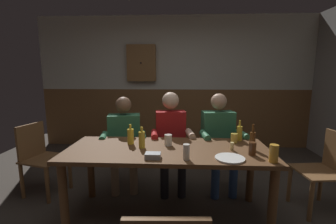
% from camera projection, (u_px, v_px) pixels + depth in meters
% --- Properties ---
extents(ground_plane, '(6.47, 6.47, 0.00)m').
position_uv_depth(ground_plane, '(168.00, 217.00, 2.46)').
color(ground_plane, '#423A33').
extents(back_wall_upper, '(5.39, 0.12, 1.42)m').
position_uv_depth(back_wall_upper, '(174.00, 53.00, 4.60)').
color(back_wall_upper, beige).
extents(back_wall_wainscot, '(5.39, 0.12, 1.17)m').
position_uv_depth(back_wall_wainscot, '(174.00, 118.00, 4.82)').
color(back_wall_wainscot, brown).
rests_on(back_wall_wainscot, ground_plane).
extents(dining_table, '(2.06, 0.83, 0.74)m').
position_uv_depth(dining_table, '(168.00, 158.00, 2.39)').
color(dining_table, brown).
rests_on(dining_table, ground_plane).
extents(person_0, '(0.60, 0.59, 1.20)m').
position_uv_depth(person_0, '(124.00, 138.00, 3.06)').
color(person_0, '#33724C').
rests_on(person_0, ground_plane).
extents(person_1, '(0.56, 0.54, 1.26)m').
position_uv_depth(person_1, '(171.00, 136.00, 3.01)').
color(person_1, '#AD1919').
rests_on(person_1, ground_plane).
extents(person_2, '(0.58, 0.55, 1.25)m').
position_uv_depth(person_2, '(219.00, 137.00, 2.99)').
color(person_2, '#33724C').
rests_on(person_2, ground_plane).
extents(chair_empty_near_right, '(0.53, 0.53, 0.88)m').
position_uv_depth(chair_empty_near_right, '(40.00, 156.00, 2.90)').
color(chair_empty_near_right, brown).
rests_on(chair_empty_near_right, ground_plane).
extents(chair_empty_near_left, '(0.48, 0.48, 0.88)m').
position_uv_depth(chair_empty_near_left, '(326.00, 169.00, 2.52)').
color(chair_empty_near_left, brown).
rests_on(chair_empty_near_left, ground_plane).
extents(table_candle, '(0.04, 0.04, 0.08)m').
position_uv_depth(table_candle, '(232.00, 146.00, 2.32)').
color(table_candle, '#F9E08C').
rests_on(table_candle, dining_table).
extents(condiment_caddy, '(0.14, 0.10, 0.05)m').
position_uv_depth(condiment_caddy, '(153.00, 156.00, 2.10)').
color(condiment_caddy, '#B2B7BC').
rests_on(condiment_caddy, dining_table).
extents(plate_0, '(0.27, 0.27, 0.01)m').
position_uv_depth(plate_0, '(230.00, 158.00, 2.08)').
color(plate_0, white).
rests_on(plate_0, dining_table).
extents(bottle_0, '(0.06, 0.06, 0.26)m').
position_uv_depth(bottle_0, '(252.00, 140.00, 2.33)').
color(bottle_0, '#593314').
rests_on(bottle_0, dining_table).
extents(bottle_1, '(0.06, 0.06, 0.23)m').
position_uv_depth(bottle_1, '(239.00, 133.00, 2.63)').
color(bottle_1, gold).
rests_on(bottle_1, dining_table).
extents(bottle_2, '(0.06, 0.06, 0.22)m').
position_uv_depth(bottle_2, '(142.00, 139.00, 2.38)').
color(bottle_2, gold).
rests_on(bottle_2, dining_table).
extents(bottle_3, '(0.07, 0.07, 0.22)m').
position_uv_depth(bottle_3, '(131.00, 136.00, 2.52)').
color(bottle_3, gold).
rests_on(bottle_3, dining_table).
extents(pint_glass_0, '(0.08, 0.08, 0.12)m').
position_uv_depth(pint_glass_0, '(168.00, 140.00, 2.47)').
color(pint_glass_0, white).
rests_on(pint_glass_0, dining_table).
extents(pint_glass_1, '(0.07, 0.07, 0.10)m').
position_uv_depth(pint_glass_1, '(234.00, 138.00, 2.57)').
color(pint_glass_1, '#E5C64C').
rests_on(pint_glass_1, dining_table).
extents(pint_glass_2, '(0.07, 0.07, 0.13)m').
position_uv_depth(pint_glass_2, '(252.00, 149.00, 2.17)').
color(pint_glass_2, '#4C2D19').
rests_on(pint_glass_2, dining_table).
extents(pint_glass_3, '(0.06, 0.06, 0.14)m').
position_uv_depth(pint_glass_3, '(186.00, 152.00, 2.06)').
color(pint_glass_3, white).
rests_on(pint_glass_3, dining_table).
extents(pint_glass_4, '(0.08, 0.08, 0.16)m').
position_uv_depth(pint_glass_4, '(274.00, 153.00, 2.00)').
color(pint_glass_4, gold).
rests_on(pint_glass_4, dining_table).
extents(wall_dart_cabinet, '(0.56, 0.15, 0.70)m').
position_uv_depth(wall_dart_cabinet, '(141.00, 63.00, 4.54)').
color(wall_dart_cabinet, brown).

